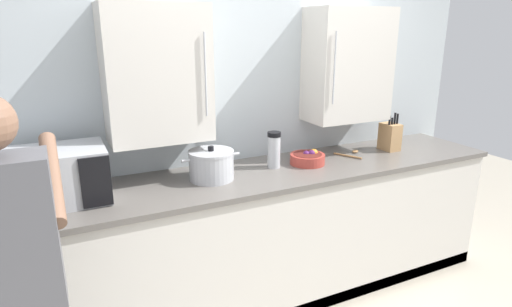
% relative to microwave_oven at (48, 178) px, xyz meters
% --- Properties ---
extents(back_wall_tiled, '(3.70, 0.44, 2.57)m').
position_rel_microwave_oven_xyz_m(back_wall_tiled, '(1.34, 0.29, 0.27)').
color(back_wall_tiled, '#B2BCC1').
rests_on(back_wall_tiled, ground_plane).
extents(counter_unit, '(3.38, 0.68, 0.95)m').
position_rel_microwave_oven_xyz_m(counter_unit, '(1.34, -0.03, -0.62)').
color(counter_unit, beige).
rests_on(counter_unit, ground_plane).
extents(microwave_oven, '(0.55, 0.76, 0.30)m').
position_rel_microwave_oven_xyz_m(microwave_oven, '(0.00, 0.00, 0.00)').
color(microwave_oven, '#B7BABF').
rests_on(microwave_oven, counter_unit).
extents(wooden_spoon, '(0.22, 0.20, 0.02)m').
position_rel_microwave_oven_xyz_m(wooden_spoon, '(2.04, 0.03, -0.14)').
color(wooden_spoon, '#A37547').
rests_on(wooden_spoon, counter_unit).
extents(stock_pot, '(0.38, 0.28, 0.21)m').
position_rel_microwave_oven_xyz_m(stock_pot, '(0.92, -0.02, -0.05)').
color(stock_pot, '#B7BABF').
rests_on(stock_pot, counter_unit).
extents(thermos_flask, '(0.09, 0.09, 0.25)m').
position_rel_microwave_oven_xyz_m(thermos_flask, '(1.38, 0.02, -0.02)').
color(thermos_flask, '#B7BABF').
rests_on(thermos_flask, counter_unit).
extents(knife_block, '(0.11, 0.15, 0.30)m').
position_rel_microwave_oven_xyz_m(knife_block, '(2.39, 0.01, -0.04)').
color(knife_block, tan).
rests_on(knife_block, counter_unit).
extents(fruit_bowl, '(0.24, 0.24, 0.10)m').
position_rel_microwave_oven_xyz_m(fruit_bowl, '(1.63, -0.01, -0.11)').
color(fruit_bowl, '#AD3D33').
rests_on(fruit_bowl, counter_unit).
extents(person_figure, '(0.44, 0.59, 1.67)m').
position_rel_microwave_oven_xyz_m(person_figure, '(-0.14, -0.78, -0.10)').
color(person_figure, '#282D3D').
rests_on(person_figure, ground_plane).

